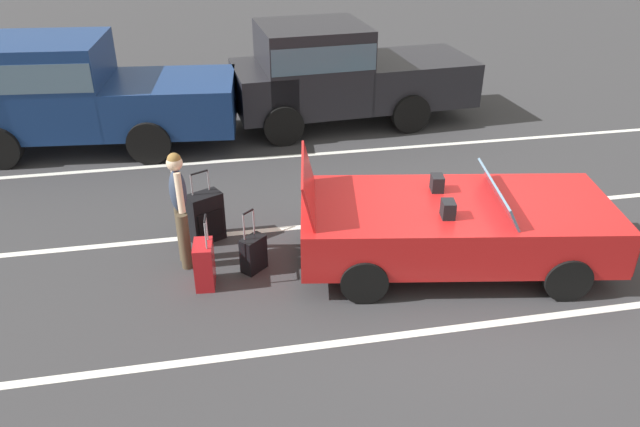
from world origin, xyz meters
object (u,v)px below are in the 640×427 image
Objects in this scene: suitcase_large_black at (206,217)px; suitcase_medium_bright at (204,264)px; traveler_person at (179,204)px; suitcase_small_carryon at (253,253)px; convertible_car at (469,226)px; parked_pickup_truck_far at (79,92)px; parked_pickup_truck_near at (335,72)px.

suitcase_large_black is 1.07× the size of suitcase_medium_bright.
suitcase_small_carryon is at bearing -28.78° from traveler_person.
convertible_car reaches higher than suitcase_medium_bright.
suitcase_medium_bright is 0.87m from traveler_person.
parked_pickup_truck_far reaches higher than suitcase_small_carryon.
traveler_person reaches higher than suitcase_large_black.
traveler_person is at bearing 179.02° from convertible_car.
suitcase_small_carryon is at bearing -155.04° from suitcase_medium_bright.
suitcase_small_carryon is at bearing 6.65° from suitcase_large_black.
suitcase_medium_bright is at bearing 118.17° from parked_pickup_truck_far.
traveler_person is at bearing 117.96° from parked_pickup_truck_far.
convertible_car is at bearing 92.21° from parked_pickup_truck_near.
parked_pickup_truck_near is at bearing 49.14° from traveler_person.
suitcase_small_carryon is at bearing 125.15° from parked_pickup_truck_far.
parked_pickup_truck_far is at bearing 0.05° from parked_pickup_truck_near.
convertible_car reaches higher than suitcase_small_carryon.
parked_pickup_truck_far is at bearing 103.54° from traveler_person.
parked_pickup_truck_near is (2.88, 5.57, 0.79)m from suitcase_medium_bright.
suitcase_large_black is 0.21× the size of parked_pickup_truck_far.
parked_pickup_truck_near and parked_pickup_truck_far have the same top height.
suitcase_small_carryon is 5.85m from parked_pickup_truck_near.
parked_pickup_truck_near is (2.83, 4.41, 0.74)m from suitcase_large_black.
parked_pickup_truck_far is at bearing 168.06° from suitcase_small_carryon.
suitcase_large_black is 1.10m from suitcase_small_carryon.
parked_pickup_truck_far is at bearing -62.42° from suitcase_medium_bright.
parked_pickup_truck_far reaches higher than suitcase_medium_bright.
convertible_car is at bearing 43.30° from suitcase_large_black.
suitcase_large_black reaches higher than suitcase_small_carryon.
traveler_person is at bearing -151.44° from suitcase_small_carryon.
parked_pickup_truck_near is at bearing 121.18° from suitcase_large_black.
convertible_car is 5.77m from parked_pickup_truck_near.
parked_pickup_truck_far is (-2.15, 5.20, 0.79)m from suitcase_medium_bright.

